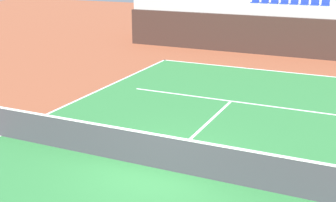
# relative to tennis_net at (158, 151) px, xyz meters

# --- Properties ---
(ground_plane) EXTENTS (80.00, 80.00, 0.00)m
(ground_plane) POSITION_rel_tennis_net_xyz_m (0.00, 0.00, -0.51)
(ground_plane) COLOR brown
(court_surface) EXTENTS (11.00, 24.00, 0.01)m
(court_surface) POSITION_rel_tennis_net_xyz_m (0.00, 0.00, -0.50)
(court_surface) COLOR #2D7238
(court_surface) RESTS_ON ground_plane
(baseline_far) EXTENTS (11.00, 0.10, 0.00)m
(baseline_far) POSITION_rel_tennis_net_xyz_m (0.00, 11.95, -0.50)
(baseline_far) COLOR white
(baseline_far) RESTS_ON court_surface
(sideline_left) EXTENTS (0.10, 24.00, 0.00)m
(sideline_left) POSITION_rel_tennis_net_xyz_m (-5.45, 0.00, -0.50)
(sideline_left) COLOR white
(sideline_left) RESTS_ON court_surface
(service_line_far) EXTENTS (8.26, 0.10, 0.00)m
(service_line_far) POSITION_rel_tennis_net_xyz_m (0.00, 6.40, -0.50)
(service_line_far) COLOR white
(service_line_far) RESTS_ON court_surface
(centre_service_line) EXTENTS (0.10, 6.40, 0.00)m
(centre_service_line) POSITION_rel_tennis_net_xyz_m (0.00, 3.20, -0.50)
(centre_service_line) COLOR white
(centre_service_line) RESTS_ON court_surface
(back_wall) EXTENTS (18.90, 0.30, 2.16)m
(back_wall) POSITION_rel_tennis_net_xyz_m (0.00, 15.74, 0.57)
(back_wall) COLOR black
(back_wall) RESTS_ON ground_plane
(stands_tier_lower) EXTENTS (18.90, 2.40, 2.74)m
(stands_tier_lower) POSITION_rel_tennis_net_xyz_m (0.00, 17.09, 0.86)
(stands_tier_lower) COLOR #9E9E99
(stands_tier_lower) RESTS_ON ground_plane
(stands_tier_upper) EXTENTS (18.90, 2.40, 3.56)m
(stands_tier_upper) POSITION_rel_tennis_net_xyz_m (0.00, 19.49, 1.27)
(stands_tier_upper) COLOR #9E9E99
(stands_tier_upper) RESTS_ON ground_plane
(seating_row_lower) EXTENTS (4.40, 0.44, 0.44)m
(seating_row_lower) POSITION_rel_tennis_net_xyz_m (-0.00, 17.19, 2.36)
(seating_row_lower) COLOR navy
(seating_row_lower) RESTS_ON stands_tier_lower
(tennis_net) EXTENTS (11.08, 0.08, 1.07)m
(tennis_net) POSITION_rel_tennis_net_xyz_m (0.00, 0.00, 0.00)
(tennis_net) COLOR black
(tennis_net) RESTS_ON court_surface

